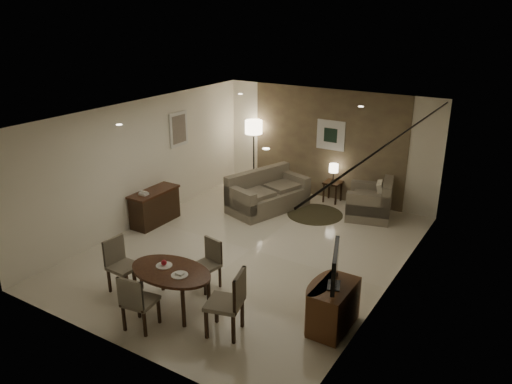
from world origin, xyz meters
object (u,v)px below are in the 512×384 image
Objects in this scene: console_desk at (155,207)px; floor_lamp at (254,154)px; dining_table at (172,289)px; chair_left at (124,266)px; side_table at (332,192)px; sofa at (268,191)px; chair_right at (224,302)px; tv_cabinet at (334,307)px; armchair at (370,199)px; chair_near at (140,300)px; chair_far at (205,265)px.

floor_lamp is at bearing 80.39° from console_desk.
dining_table is 1.01m from chair_left.
side_table is at bearing 49.24° from console_desk.
floor_lamp is at bearing 61.20° from sofa.
chair_right is 4.83m from sofa.
tv_cabinet is at bearing -17.05° from console_desk.
chair_right is at bearing -17.66° from armchair.
chair_right is (2.09, -0.07, 0.05)m from chair_left.
chair_left reaches higher than tv_cabinet.
chair_near reaches higher than console_desk.
side_table is (1.29, 5.63, -0.20)m from chair_left.
console_desk is at bearing 162.95° from tv_cabinet.
chair_near is at bearing -80.16° from chair_right.
sofa is at bearing 100.39° from dining_table.
chair_far is 0.92× the size of chair_left.
chair_near is 1.25m from chair_right.
side_table is at bearing 97.76° from chair_far.
chair_left is 5.78m from side_table.
floor_lamp is (-3.34, 0.42, 0.44)m from armchair.
dining_table is 0.75× the size of sofa.
console_desk is at bearing -59.20° from chair_near.
armchair reaches higher than chair_far.
console_desk is at bearing 34.74° from chair_left.
chair_right is (-1.30, -0.95, 0.16)m from tv_cabinet.
chair_left is 0.49× the size of sofa.
dining_table is 4.42m from sofa.
chair_left is at bearing -39.13° from armchair.
armchair is at bearing -22.21° from side_table.
sofa reaches higher than dining_table.
chair_right is 5.76m from side_table.
dining_table is at bearing -29.45° from armchair.
console_desk is 3.31m from floor_lamp.
chair_left is (-3.38, -0.88, 0.11)m from tv_cabinet.
sofa is (0.21, 4.38, -0.01)m from chair_left.
chair_far reaches higher than console_desk.
floor_lamp reaches higher than side_table.
chair_left is at bearing -165.04° from sofa.
chair_far is 0.84× the size of armchair.
chair_near is (2.46, -2.99, 0.08)m from console_desk.
chair_far is (0.13, 1.40, -0.03)m from chair_near.
dining_table is (2.51, -2.34, -0.04)m from console_desk.
chair_near is at bearing -85.22° from chair_far.
floor_lamp is (-2.25, -0.02, 0.63)m from side_table.
sofa is at bearing 49.44° from console_desk.
sofa is at bearing 132.24° from tv_cabinet.
floor_lamp reaches higher than sofa.
chair_right is at bearing -5.65° from dining_table.
floor_lamp is (-2.05, 4.82, 0.46)m from chair_far.
dining_table reaches higher than side_table.
chair_left is at bearing -57.66° from console_desk.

